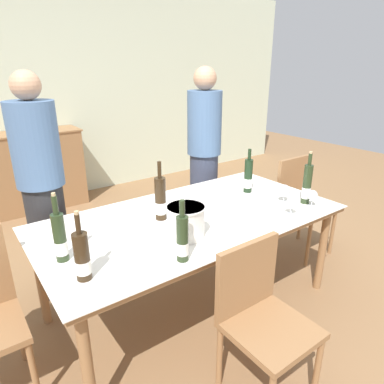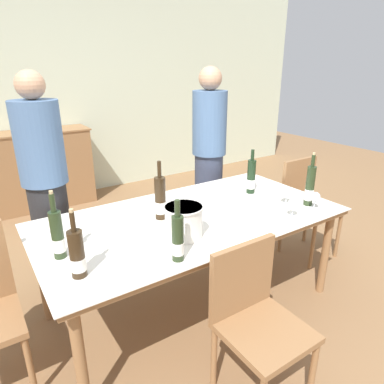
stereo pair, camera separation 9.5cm
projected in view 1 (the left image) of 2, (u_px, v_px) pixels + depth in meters
The scene contains 18 objects.
ground_plane at pixel (192, 303), 2.65m from camera, with size 12.00×12.00×0.00m, color olive.
back_wall at pixel (56, 92), 4.42m from camera, with size 8.00×0.10×2.80m.
sideboard_cabinet at pixel (30, 172), 4.23m from camera, with size 1.27×0.46×0.98m.
dining_table at pixel (192, 224), 2.41m from camera, with size 2.10×1.08×0.74m.
ice_bucket at pixel (186, 221), 2.07m from camera, with size 0.24×0.24×0.20m.
wine_bottle_0 at pixel (182, 239), 1.81m from camera, with size 0.07×0.07×0.35m.
wine_bottle_1 at pixel (248, 177), 2.80m from camera, with size 0.07×0.07×0.36m.
wine_bottle_2 at pixel (307, 185), 2.57m from camera, with size 0.07×0.07×0.40m.
wine_bottle_3 at pixel (160, 200), 2.30m from camera, with size 0.08×0.08×0.41m.
wine_bottle_4 at pixel (82, 258), 1.65m from camera, with size 0.08×0.08×0.36m.
wine_bottle_5 at pixel (60, 238), 1.81m from camera, with size 0.07×0.07×0.39m.
wine_glass_0 at pixel (313, 196), 2.52m from camera, with size 0.07×0.07×0.13m.
wine_glass_1 at pixel (284, 191), 2.59m from camera, with size 0.09×0.09×0.14m.
wine_glass_2 at pixel (292, 203), 2.38m from camera, with size 0.08×0.08×0.13m.
chair_right_end at pixel (300, 199), 3.27m from camera, with size 0.42×0.42×0.91m.
chair_near_front at pixel (260, 311), 1.82m from camera, with size 0.42×0.42×0.86m.
person_host at pixel (43, 192), 2.50m from camera, with size 0.33×0.33×1.70m.
person_guest_left at pixel (204, 157), 3.39m from camera, with size 0.33×0.33×1.72m.
Camera 1 is at (-1.28, -1.76, 1.73)m, focal length 32.00 mm.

